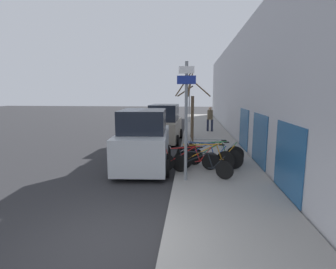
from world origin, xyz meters
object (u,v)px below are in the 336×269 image
signpost (186,117)px  bicycle_4 (216,154)px  bicycle_0 (201,165)px  pedestrian_near (210,117)px  traffic_light (189,92)px  bicycle_5 (212,151)px  parked_car_0 (144,141)px  bicycle_3 (204,156)px  parked_car_1 (165,125)px  bicycle_1 (188,160)px  bicycle_2 (209,158)px  street_tree (192,112)px

signpost → bicycle_4: signpost is taller
bicycle_0 → pedestrian_near: size_ratio=1.16×
bicycle_0 → traffic_light: traffic_light is taller
signpost → pedestrian_near: 11.27m
bicycle_0 → bicycle_4: 1.65m
bicycle_5 → parked_car_0: parked_car_0 is taller
bicycle_3 → bicycle_5: bicycle_3 is taller
parked_car_1 → bicycle_5: bearing=-61.0°
bicycle_3 → bicycle_1: bearing=161.9°
bicycle_5 → traffic_light: bearing=20.0°
bicycle_2 → parked_car_0: (-2.55, 0.56, 0.49)m
bicycle_4 → bicycle_5: 0.48m
bicycle_5 → parked_car_1: 5.58m
signpost → pedestrian_near: bearing=82.2°
bicycle_3 → bicycle_4: size_ratio=0.94×
bicycle_2 → parked_car_0: size_ratio=0.61×
signpost → bicycle_5: size_ratio=1.51×
signpost → bicycle_3: bearing=68.2°
bicycle_2 → bicycle_5: size_ratio=1.04×
signpost → bicycle_3: signpost is taller
bicycle_2 → parked_car_0: parked_car_0 is taller
parked_car_0 → traffic_light: traffic_light is taller
bicycle_1 → bicycle_5: 1.77m
parked_car_1 → traffic_light: bearing=84.0°
bicycle_4 → pedestrian_near: bearing=-15.7°
bicycle_2 → bicycle_4: bearing=-27.8°
bicycle_3 → bicycle_4: bearing=-27.6°
bicycle_2 → bicycle_4: (0.32, 0.74, -0.02)m
bicycle_1 → pedestrian_near: bearing=-20.5°
bicycle_4 → pedestrian_near: (0.37, 9.06, 0.65)m
signpost → traffic_light: size_ratio=0.84×
bicycle_5 → bicycle_4: bearing=-151.6°
parked_car_0 → street_tree: size_ratio=1.07×
pedestrian_near → street_tree: size_ratio=0.45×
bicycle_1 → bicycle_5: bearing=-45.6°
bicycle_0 → bicycle_5: size_ratio=0.84×
bicycle_4 → parked_car_1: parked_car_1 is taller
bicycle_3 → street_tree: bearing=33.0°
bicycle_1 → bicycle_4: bearing=-59.1°
bicycle_1 → bicycle_2: bicycle_2 is taller
signpost → street_tree: (0.17, 5.20, -0.20)m
bicycle_5 → bicycle_2: bearing=-174.6°
signpost → parked_car_1: 7.72m
pedestrian_near → bicycle_3: bearing=-79.9°
bicycle_1 → bicycle_2: bearing=-82.5°
bicycle_3 → traffic_light: 15.65m
signpost → parked_car_1: bearing=101.0°
parked_car_0 → street_tree: (1.89, 3.32, 0.97)m
bicycle_2 → parked_car_0: bearing=73.3°
parked_car_1 → pedestrian_near: size_ratio=2.35×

